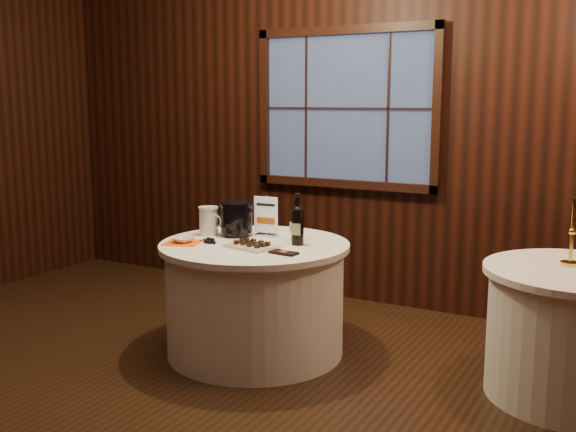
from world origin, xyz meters
The scene contains 15 objects.
ground centered at (0.00, 0.00, 0.00)m, with size 6.00×6.00×0.00m, color black.
back_wall centered at (0.00, 2.48, 1.54)m, with size 6.00×0.10×3.00m.
main_table centered at (0.00, 1.00, 0.39)m, with size 1.28×1.28×0.77m.
side_table centered at (2.00, 1.30, 0.39)m, with size 1.08×1.08×0.77m.
sign_stand centered at (-0.05, 1.24, 0.87)m, with size 0.18×0.10×0.29m.
port_bottle_left centered at (0.20, 1.21, 0.90)m, with size 0.07×0.08×0.30m.
port_bottle_right centered at (0.28, 1.09, 0.92)m, with size 0.08×0.09×0.34m.
ice_bucket centered at (-0.23, 1.13, 0.90)m, with size 0.24×0.24×0.24m.
chocolate_plate centered at (0.07, 0.86, 0.79)m, with size 0.36×0.28×0.05m.
chocolate_box centered at (0.34, 0.81, 0.78)m, with size 0.18×0.09×0.01m, color black.
grape_bunch centered at (-0.25, 0.84, 0.79)m, with size 0.16×0.08×0.04m.
glass_pitcher centered at (-0.42, 1.06, 0.87)m, with size 0.19×0.14×0.20m.
orange_napkin centered at (-0.42, 0.76, 0.77)m, with size 0.23×0.23×0.00m, color #FF6215.
cracker_bowl centered at (-0.42, 0.76, 0.79)m, with size 0.14×0.14×0.03m, color silver.
brass_candlestick centered at (1.93, 1.36, 0.91)m, with size 0.11×0.11×0.39m.
Camera 1 is at (2.36, -2.76, 1.71)m, focal length 42.00 mm.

